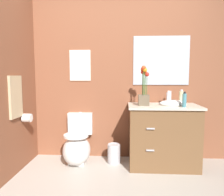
{
  "coord_description": "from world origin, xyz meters",
  "views": [
    {
      "loc": [
        0.09,
        -1.78,
        1.23
      ],
      "look_at": [
        -0.09,
        1.06,
        0.94
      ],
      "focal_mm": 34.54,
      "sensor_mm": 36.0,
      "label": 1
    }
  ],
  "objects_px": {
    "lotion_bottle": "(184,100)",
    "hanging_towel": "(16,97)",
    "hand_wash_bottle": "(181,97)",
    "toilet_paper_roll": "(27,118)",
    "toilet": "(77,146)",
    "soap_bottle": "(169,98)",
    "wall_mirror": "(161,61)",
    "flower_vase": "(144,92)",
    "wall_poster": "(80,65)",
    "vanity_cabinet": "(163,135)",
    "trash_bin": "(114,153)"
  },
  "relations": [
    {
      "from": "lotion_bottle",
      "to": "hanging_towel",
      "type": "distance_m",
      "value": 2.09
    },
    {
      "from": "hand_wash_bottle",
      "to": "toilet_paper_roll",
      "type": "xyz_separation_m",
      "value": [
        -2.06,
        -0.27,
        -0.26
      ]
    },
    {
      "from": "toilet",
      "to": "hand_wash_bottle",
      "type": "relative_size",
      "value": 3.39
    },
    {
      "from": "toilet",
      "to": "soap_bottle",
      "type": "relative_size",
      "value": 3.71
    },
    {
      "from": "hand_wash_bottle",
      "to": "hanging_towel",
      "type": "relative_size",
      "value": 0.39
    },
    {
      "from": "toilet",
      "to": "hanging_towel",
      "type": "bearing_deg",
      "value": -151.77
    },
    {
      "from": "wall_mirror",
      "to": "flower_vase",
      "type": "bearing_deg",
      "value": -128.54
    },
    {
      "from": "flower_vase",
      "to": "wall_poster",
      "type": "bearing_deg",
      "value": 159.63
    },
    {
      "from": "flower_vase",
      "to": "soap_bottle",
      "type": "xyz_separation_m",
      "value": [
        0.35,
        0.15,
        -0.09
      ]
    },
    {
      "from": "soap_bottle",
      "to": "wall_poster",
      "type": "xyz_separation_m",
      "value": [
        -1.27,
        0.19,
        0.46
      ]
    },
    {
      "from": "lotion_bottle",
      "to": "toilet_paper_roll",
      "type": "height_order",
      "value": "lotion_bottle"
    },
    {
      "from": "vanity_cabinet",
      "to": "hand_wash_bottle",
      "type": "height_order",
      "value": "hand_wash_bottle"
    },
    {
      "from": "wall_poster",
      "to": "hanging_towel",
      "type": "distance_m",
      "value": 1.01
    },
    {
      "from": "soap_bottle",
      "to": "lotion_bottle",
      "type": "distance_m",
      "value": 0.31
    },
    {
      "from": "lotion_bottle",
      "to": "trash_bin",
      "type": "height_order",
      "value": "lotion_bottle"
    },
    {
      "from": "toilet",
      "to": "wall_mirror",
      "type": "height_order",
      "value": "wall_mirror"
    },
    {
      "from": "soap_bottle",
      "to": "lotion_bottle",
      "type": "relative_size",
      "value": 0.96
    },
    {
      "from": "flower_vase",
      "to": "soap_bottle",
      "type": "height_order",
      "value": "flower_vase"
    },
    {
      "from": "lotion_bottle",
      "to": "toilet_paper_roll",
      "type": "xyz_separation_m",
      "value": [
        -2.03,
        0.01,
        -0.25
      ]
    },
    {
      "from": "wall_mirror",
      "to": "hanging_towel",
      "type": "distance_m",
      "value": 2.02
    },
    {
      "from": "trash_bin",
      "to": "hanging_towel",
      "type": "distance_m",
      "value": 1.51
    },
    {
      "from": "flower_vase",
      "to": "hanging_towel",
      "type": "bearing_deg",
      "value": -169.65
    },
    {
      "from": "soap_bottle",
      "to": "lotion_bottle",
      "type": "xyz_separation_m",
      "value": [
        0.14,
        -0.28,
        0.0
      ]
    },
    {
      "from": "hanging_towel",
      "to": "toilet_paper_roll",
      "type": "distance_m",
      "value": 0.34
    },
    {
      "from": "toilet",
      "to": "flower_vase",
      "type": "xyz_separation_m",
      "value": [
        0.91,
        -0.07,
        0.78
      ]
    },
    {
      "from": "toilet",
      "to": "wall_poster",
      "type": "distance_m",
      "value": 1.17
    },
    {
      "from": "soap_bottle",
      "to": "hand_wash_bottle",
      "type": "height_order",
      "value": "hand_wash_bottle"
    },
    {
      "from": "vanity_cabinet",
      "to": "soap_bottle",
      "type": "height_order",
      "value": "soap_bottle"
    },
    {
      "from": "lotion_bottle",
      "to": "trash_bin",
      "type": "bearing_deg",
      "value": 165.35
    },
    {
      "from": "toilet",
      "to": "toilet_paper_roll",
      "type": "height_order",
      "value": "toilet_paper_roll"
    },
    {
      "from": "flower_vase",
      "to": "trash_bin",
      "type": "distance_m",
      "value": 0.98
    },
    {
      "from": "toilet",
      "to": "vanity_cabinet",
      "type": "height_order",
      "value": "vanity_cabinet"
    },
    {
      "from": "vanity_cabinet",
      "to": "trash_bin",
      "type": "bearing_deg",
      "value": 175.39
    },
    {
      "from": "lotion_bottle",
      "to": "wall_mirror",
      "type": "bearing_deg",
      "value": 115.05
    },
    {
      "from": "vanity_cabinet",
      "to": "wall_mirror",
      "type": "relative_size",
      "value": 1.28
    },
    {
      "from": "toilet",
      "to": "trash_bin",
      "type": "height_order",
      "value": "toilet"
    },
    {
      "from": "wall_mirror",
      "to": "toilet_paper_roll",
      "type": "xyz_separation_m",
      "value": [
        -1.81,
        -0.46,
        -0.77
      ]
    },
    {
      "from": "soap_bottle",
      "to": "toilet_paper_roll",
      "type": "xyz_separation_m",
      "value": [
        -1.89,
        -0.27,
        -0.25
      ]
    },
    {
      "from": "trash_bin",
      "to": "hanging_towel",
      "type": "xyz_separation_m",
      "value": [
        -1.19,
        -0.39,
        0.84
      ]
    },
    {
      "from": "flower_vase",
      "to": "wall_mirror",
      "type": "xyz_separation_m",
      "value": [
        0.27,
        0.34,
        0.43
      ]
    },
    {
      "from": "lotion_bottle",
      "to": "hand_wash_bottle",
      "type": "height_order",
      "value": "hand_wash_bottle"
    },
    {
      "from": "hand_wash_bottle",
      "to": "trash_bin",
      "type": "height_order",
      "value": "hand_wash_bottle"
    },
    {
      "from": "toilet",
      "to": "toilet_paper_roll",
      "type": "xyz_separation_m",
      "value": [
        -0.62,
        -0.2,
        0.44
      ]
    },
    {
      "from": "toilet",
      "to": "wall_mirror",
      "type": "bearing_deg",
      "value": 12.72
    },
    {
      "from": "soap_bottle",
      "to": "wall_mirror",
      "type": "xyz_separation_m",
      "value": [
        -0.08,
        0.19,
        0.52
      ]
    },
    {
      "from": "lotion_bottle",
      "to": "hand_wash_bottle",
      "type": "bearing_deg",
      "value": 82.64
    },
    {
      "from": "lotion_bottle",
      "to": "wall_poster",
      "type": "height_order",
      "value": "wall_poster"
    },
    {
      "from": "lotion_bottle",
      "to": "toilet_paper_roll",
      "type": "bearing_deg",
      "value": 179.76
    },
    {
      "from": "wall_mirror",
      "to": "toilet",
      "type": "bearing_deg",
      "value": -167.28
    },
    {
      "from": "trash_bin",
      "to": "wall_mirror",
      "type": "relative_size",
      "value": 0.34
    }
  ]
}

